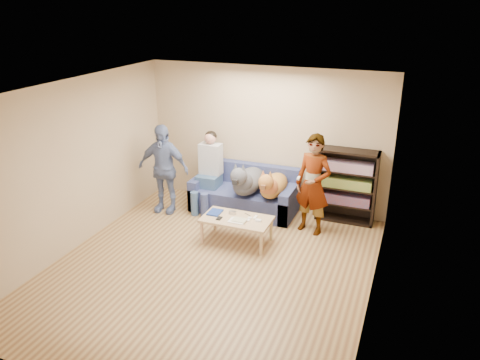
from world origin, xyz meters
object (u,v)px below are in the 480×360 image
at_px(person_standing_right, 313,185).
at_px(dog_tan, 272,185).
at_px(person_seated, 209,168).
at_px(notebook_blue, 215,212).
at_px(coffee_table, 237,221).
at_px(bookshelf, 347,184).
at_px(person_standing_left, 163,169).
at_px(sofa, 245,196).
at_px(camera_silver, 233,213).
at_px(dog_gray, 247,181).

xyz_separation_m(person_standing_right, dog_tan, (-0.75, 0.20, -0.20)).
bearing_deg(person_seated, notebook_blue, -60.61).
height_order(coffee_table, bookshelf, bookshelf).
bearing_deg(person_standing_left, coffee_table, -25.12).
bearing_deg(person_seated, person_standing_right, -7.84).
bearing_deg(coffee_table, person_standing_left, 159.03).
bearing_deg(notebook_blue, bookshelf, 36.38).
height_order(sofa, coffee_table, sofa).
bearing_deg(sofa, person_seated, -169.24).
relative_size(camera_silver, sofa, 0.06).
xyz_separation_m(camera_silver, sofa, (-0.19, 1.09, -0.16)).
distance_m(notebook_blue, bookshelf, 2.36).
bearing_deg(dog_tan, person_standing_left, -169.40).
bearing_deg(camera_silver, bookshelf, 39.40).
height_order(person_standing_right, person_standing_left, person_standing_right).
bearing_deg(camera_silver, notebook_blue, -165.96).
distance_m(notebook_blue, sofa, 1.17).
bearing_deg(camera_silver, sofa, 100.10).
bearing_deg(camera_silver, person_standing_left, 161.44).
xyz_separation_m(person_standing_left, notebook_blue, (1.28, -0.59, -0.39)).
bearing_deg(dog_tan, coffee_table, -105.04).
bearing_deg(person_standing_right, dog_tan, -179.95).
relative_size(sofa, dog_gray, 1.48).
height_order(sofa, person_seated, person_seated).
distance_m(coffee_table, bookshelf, 2.09).
distance_m(camera_silver, sofa, 1.12).
relative_size(person_seated, bookshelf, 1.13).
relative_size(person_standing_left, coffee_table, 1.49).
xyz_separation_m(dog_gray, coffee_table, (0.19, -0.99, -0.30)).
distance_m(notebook_blue, coffee_table, 0.41).
bearing_deg(person_standing_right, sofa, 178.46).
bearing_deg(person_standing_right, bookshelf, 69.29).
bearing_deg(dog_gray, person_seated, 173.22).
bearing_deg(person_seated, dog_tan, -3.28).
xyz_separation_m(dog_gray, bookshelf, (1.68, 0.45, 0.01)).
bearing_deg(dog_tan, person_seated, 176.72).
relative_size(person_standing_right, notebook_blue, 6.49).
relative_size(notebook_blue, coffee_table, 0.24).
relative_size(person_standing_right, dog_tan, 1.44).
bearing_deg(coffee_table, person_standing_right, 38.07).
height_order(person_standing_right, bookshelf, person_standing_right).
bearing_deg(coffee_table, camera_silver, 135.00).
height_order(notebook_blue, person_seated, person_seated).
relative_size(notebook_blue, dog_gray, 0.20).
height_order(person_standing_left, dog_tan, person_standing_left).
height_order(person_standing_left, sofa, person_standing_left).
distance_m(person_standing_left, camera_silver, 1.69).
height_order(person_seated, coffee_table, person_seated).
height_order(dog_tan, bookshelf, bookshelf).
xyz_separation_m(notebook_blue, coffee_table, (0.40, -0.05, -0.06)).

